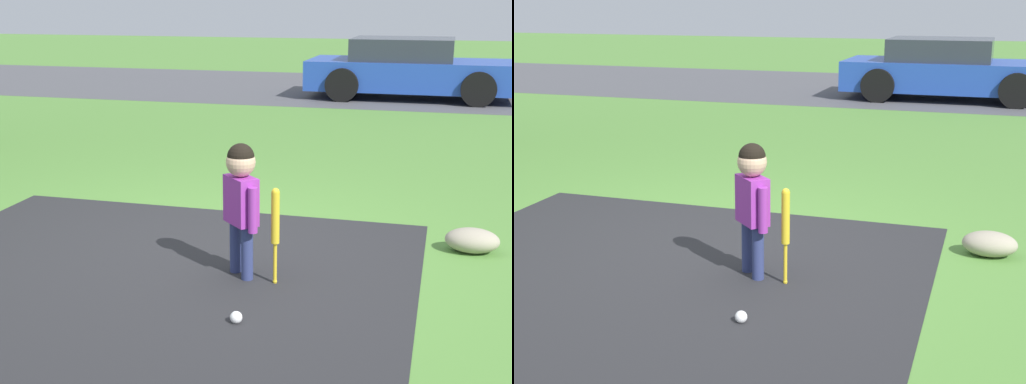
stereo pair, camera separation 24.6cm
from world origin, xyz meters
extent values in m
plane|color=#518438|center=(0.00, 0.00, 0.00)|extent=(60.00, 60.00, 0.00)
cube|color=#4C4C51|center=(0.00, 10.56, 0.00)|extent=(40.00, 6.00, 0.01)
cylinder|color=navy|center=(0.34, -0.44, 0.20)|extent=(0.08, 0.08, 0.39)
cylinder|color=navy|center=(0.46, -0.56, 0.20)|extent=(0.08, 0.08, 0.39)
cube|color=purple|center=(0.40, -0.50, 0.56)|extent=(0.29, 0.29, 0.34)
cylinder|color=purple|center=(0.29, -0.38, 0.53)|extent=(0.07, 0.07, 0.32)
cylinder|color=purple|center=(0.52, -0.61, 0.53)|extent=(0.07, 0.07, 0.32)
sphere|color=#D8AD8C|center=(0.40, -0.50, 0.83)|extent=(0.21, 0.21, 0.21)
sphere|color=black|center=(0.40, -0.50, 0.87)|extent=(0.19, 0.19, 0.19)
sphere|color=yellow|center=(0.67, -0.58, 0.02)|extent=(0.03, 0.03, 0.03)
cylinder|color=yellow|center=(0.67, -0.58, 0.15)|extent=(0.03, 0.03, 0.30)
cylinder|color=yellow|center=(0.67, -0.58, 0.48)|extent=(0.06, 0.06, 0.36)
sphere|color=yellow|center=(0.67, -0.58, 0.66)|extent=(0.05, 0.05, 0.05)
sphere|color=white|center=(0.59, -1.25, 0.04)|extent=(0.08, 0.08, 0.08)
cube|color=#2347AD|center=(1.04, 9.32, 0.46)|extent=(4.03, 1.76, 0.57)
cube|color=#2D333D|center=(0.84, 9.32, 0.95)|extent=(1.94, 1.53, 0.42)
cylinder|color=black|center=(2.29, 10.17, 0.32)|extent=(0.64, 0.19, 0.64)
cylinder|color=black|center=(2.27, 8.44, 0.32)|extent=(0.64, 0.19, 0.64)
cylinder|color=black|center=(-0.20, 10.20, 0.32)|extent=(0.64, 0.19, 0.64)
cylinder|color=black|center=(-0.22, 8.46, 0.32)|extent=(0.64, 0.19, 0.64)
ellipsoid|color=#9E937F|center=(2.00, 0.44, 0.10)|extent=(0.41, 0.29, 0.19)
camera|label=1|loc=(1.74, -5.06, 1.92)|focal=50.00mm
camera|label=2|loc=(1.98, -4.99, 1.92)|focal=50.00mm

